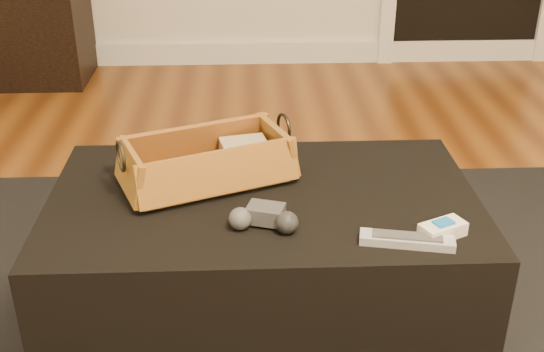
{
  "coord_description": "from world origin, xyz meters",
  "views": [
    {
      "loc": [
        0.04,
        -1.03,
        1.2
      ],
      "look_at": [
        0.1,
        0.34,
        0.49
      ],
      "focal_mm": 45.0,
      "sensor_mm": 36.0,
      "label": 1
    }
  ],
  "objects_px": {
    "tv_remote": "(202,176)",
    "silver_remote": "(407,240)",
    "wicker_basket": "(207,163)",
    "cream_gadget": "(443,229)",
    "ottoman": "(264,269)",
    "game_controller": "(264,218)"
  },
  "relations": [
    {
      "from": "tv_remote",
      "to": "silver_remote",
      "type": "xyz_separation_m",
      "value": [
        0.43,
        -0.28,
        -0.02
      ]
    },
    {
      "from": "tv_remote",
      "to": "wicker_basket",
      "type": "xyz_separation_m",
      "value": [
        0.01,
        0.02,
        0.02
      ]
    },
    {
      "from": "silver_remote",
      "to": "cream_gadget",
      "type": "xyz_separation_m",
      "value": [
        0.08,
        0.03,
        0.01
      ]
    },
    {
      "from": "ottoman",
      "to": "cream_gadget",
      "type": "xyz_separation_m",
      "value": [
        0.37,
        -0.2,
        0.23
      ]
    },
    {
      "from": "ottoman",
      "to": "tv_remote",
      "type": "relative_size",
      "value": 4.65
    },
    {
      "from": "cream_gadget",
      "to": "wicker_basket",
      "type": "bearing_deg",
      "value": 151.58
    },
    {
      "from": "ottoman",
      "to": "tv_remote",
      "type": "xyz_separation_m",
      "value": [
        -0.15,
        0.05,
        0.24
      ]
    },
    {
      "from": "ottoman",
      "to": "tv_remote",
      "type": "distance_m",
      "value": 0.28
    },
    {
      "from": "cream_gadget",
      "to": "tv_remote",
      "type": "bearing_deg",
      "value": 154.14
    },
    {
      "from": "tv_remote",
      "to": "game_controller",
      "type": "relative_size",
      "value": 1.37
    },
    {
      "from": "tv_remote",
      "to": "silver_remote",
      "type": "height_order",
      "value": "tv_remote"
    },
    {
      "from": "ottoman",
      "to": "silver_remote",
      "type": "distance_m",
      "value": 0.43
    },
    {
      "from": "game_controller",
      "to": "cream_gadget",
      "type": "height_order",
      "value": "game_controller"
    },
    {
      "from": "tv_remote",
      "to": "silver_remote",
      "type": "relative_size",
      "value": 1.08
    },
    {
      "from": "wicker_basket",
      "to": "silver_remote",
      "type": "bearing_deg",
      "value": -35.45
    },
    {
      "from": "wicker_basket",
      "to": "silver_remote",
      "type": "xyz_separation_m",
      "value": [
        0.42,
        -0.3,
        -0.04
      ]
    },
    {
      "from": "ottoman",
      "to": "tv_remote",
      "type": "bearing_deg",
      "value": 159.51
    },
    {
      "from": "wicker_basket",
      "to": "cream_gadget",
      "type": "relative_size",
      "value": 4.17
    },
    {
      "from": "game_controller",
      "to": "cream_gadget",
      "type": "distance_m",
      "value": 0.38
    },
    {
      "from": "game_controller",
      "to": "tv_remote",
      "type": "bearing_deg",
      "value": 125.62
    },
    {
      "from": "wicker_basket",
      "to": "silver_remote",
      "type": "distance_m",
      "value": 0.52
    },
    {
      "from": "game_controller",
      "to": "cream_gadget",
      "type": "relative_size",
      "value": 1.44
    }
  ]
}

